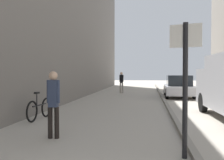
# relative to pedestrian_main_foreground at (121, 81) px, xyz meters

# --- Properties ---
(ground_plane) EXTENTS (80.00, 80.00, 0.00)m
(ground_plane) POSITION_rel_pedestrian_main_foreground_xyz_m (1.44, -7.55, -0.96)
(ground_plane) COLOR #A8A093
(kerb_strip) EXTENTS (0.16, 40.00, 0.12)m
(kerb_strip) POSITION_rel_pedestrian_main_foreground_xyz_m (3.02, -7.55, -0.90)
(kerb_strip) COLOR gray
(kerb_strip) RESTS_ON ground_plane
(pedestrian_main_foreground) EXTENTS (0.33, 0.22, 1.66)m
(pedestrian_main_foreground) POSITION_rel_pedestrian_main_foreground_xyz_m (0.00, 0.00, 0.00)
(pedestrian_main_foreground) COLOR gray
(pedestrian_main_foreground) RESTS_ON ground_plane
(pedestrian_mid_block) EXTENTS (0.33, 0.22, 1.68)m
(pedestrian_mid_block) POSITION_rel_pedestrian_main_foreground_xyz_m (-0.23, -14.42, 0.01)
(pedestrian_mid_block) COLOR black
(pedestrian_mid_block) RESTS_ON ground_plane
(parked_car) EXTENTS (1.92, 4.24, 1.45)m
(parked_car) POSITION_rel_pedestrian_main_foreground_xyz_m (4.13, -2.77, -0.25)
(parked_car) COLOR #B7B7BC
(parked_car) RESTS_ON ground_plane
(street_sign_post) EXTENTS (0.58, 0.20, 2.60)m
(street_sign_post) POSITION_rel_pedestrian_main_foreground_xyz_m (2.82, -15.52, 0.58)
(street_sign_post) COLOR black
(street_sign_post) RESTS_ON ground_plane
(bicycle_leaning) EXTENTS (0.18, 1.77, 0.98)m
(bicycle_leaning) POSITION_rel_pedestrian_main_foreground_xyz_m (-1.64, -12.02, -0.58)
(bicycle_leaning) COLOR black
(bicycle_leaning) RESTS_ON ground_plane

